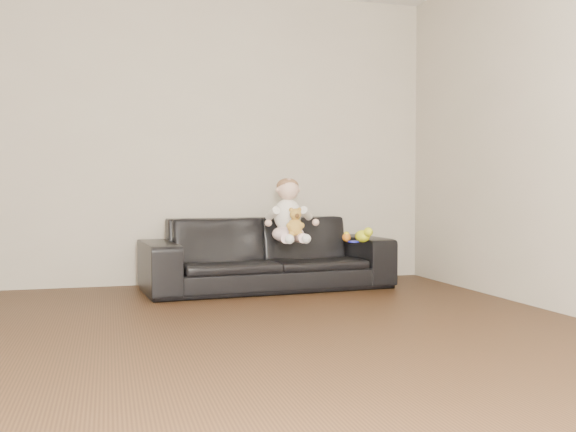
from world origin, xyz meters
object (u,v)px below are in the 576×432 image
object	(u,v)px
sofa	(267,253)
teddy_bear	(295,222)
baby	(288,214)
toy_rattle	(347,237)
toy_blue_disc	(354,242)
toy_green	(362,236)

from	to	relation	value
sofa	teddy_bear	bearing A→B (deg)	-64.01
baby	toy_rattle	bearing A→B (deg)	9.51
toy_rattle	baby	bearing A→B (deg)	177.02
toy_blue_disc	toy_rattle	bearing A→B (deg)	111.04
toy_rattle	sofa	bearing A→B (deg)	168.03
baby	toy_blue_disc	bearing A→B (deg)	1.08
sofa	toy_rattle	xyz separation A→B (m)	(0.65, -0.14, 0.13)
toy_green	toy_blue_disc	world-z (taller)	toy_green
teddy_bear	toy_blue_disc	world-z (taller)	teddy_bear
toy_green	baby	bearing A→B (deg)	168.04
toy_rattle	toy_blue_disc	distance (m)	0.09
teddy_bear	toy_green	size ratio (longest dim) A/B	1.53
baby	toy_green	distance (m)	0.64
sofa	teddy_bear	world-z (taller)	teddy_bear
sofa	toy_green	bearing A→B (deg)	-22.50
toy_blue_disc	toy_green	bearing A→B (deg)	-15.97
teddy_bear	toy_green	xyz separation A→B (m)	(0.59, 0.03, -0.12)
sofa	baby	world-z (taller)	baby
sofa	toy_blue_disc	distance (m)	0.73
baby	sofa	bearing A→B (deg)	156.32
teddy_bear	toy_green	world-z (taller)	teddy_bear
teddy_bear	sofa	bearing A→B (deg)	136.62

